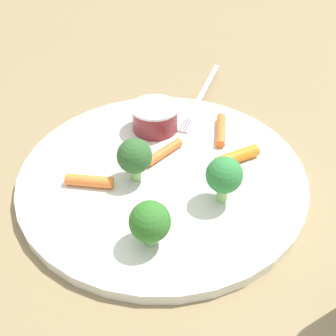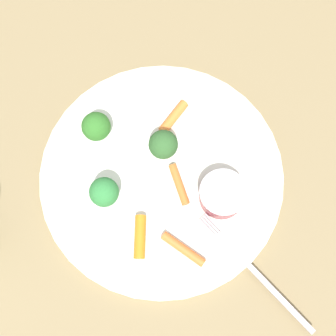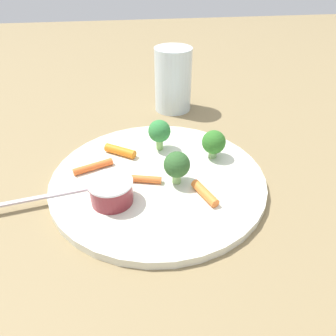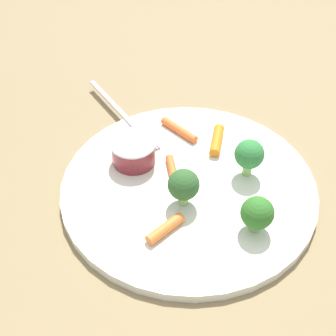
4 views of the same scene
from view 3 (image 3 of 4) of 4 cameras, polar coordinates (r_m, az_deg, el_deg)
ground_plane at (r=0.47m, az=-1.75°, el=-2.57°), size 2.40×2.40×0.00m
plate at (r=0.47m, az=-1.76°, el=-1.99°), size 0.31×0.31×0.01m
sauce_cup at (r=0.42m, az=-10.04°, el=-4.10°), size 0.06×0.06×0.03m
broccoli_floret_0 at (r=0.50m, az=8.14°, el=4.51°), size 0.04×0.04×0.05m
broccoli_floret_1 at (r=0.43m, az=1.59°, el=0.50°), size 0.04×0.04×0.05m
broccoli_floret_2 at (r=0.51m, az=-1.54°, el=6.47°), size 0.04×0.04×0.05m
carrot_stick_0 at (r=0.49m, az=-13.17°, el=0.24°), size 0.03×0.06×0.01m
carrot_stick_1 at (r=0.45m, az=-4.57°, el=-1.96°), size 0.02×0.05×0.01m
carrot_stick_2 at (r=0.51m, az=-8.50°, el=3.02°), size 0.04×0.05×0.01m
carrot_stick_3 at (r=0.43m, az=6.57°, el=-4.46°), size 0.05×0.03×0.01m
fork at (r=0.46m, az=-21.79°, el=-4.90°), size 0.04×0.18×0.00m
drinking_glass at (r=0.67m, az=0.90°, el=15.42°), size 0.07×0.07×0.12m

